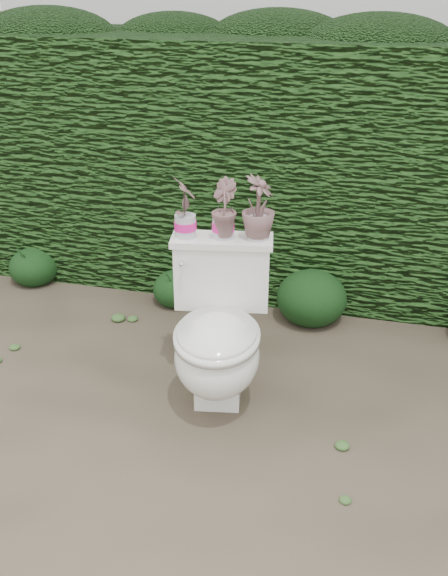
% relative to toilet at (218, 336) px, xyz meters
% --- Properties ---
extents(ground, '(60.00, 60.00, 0.00)m').
position_rel_toilet_xyz_m(ground, '(-0.12, -0.09, -0.36)').
color(ground, brown).
rests_on(ground, ground).
extents(hedge, '(8.00, 1.00, 1.60)m').
position_rel_toilet_xyz_m(hedge, '(-0.12, 1.51, 0.44)').
color(hedge, '#2C5B1E').
rests_on(hedge, ground).
extents(toilet, '(0.56, 0.75, 0.78)m').
position_rel_toilet_xyz_m(toilet, '(0.00, 0.00, 0.00)').
color(toilet, white).
rests_on(toilet, ground).
extents(potted_plant_left, '(0.15, 0.18, 0.29)m').
position_rel_toilet_xyz_m(potted_plant_left, '(-0.22, 0.21, 0.56)').
color(potted_plant_left, '#1F632A').
rests_on(potted_plant_left, toilet).
extents(potted_plant_center, '(0.18, 0.19, 0.28)m').
position_rel_toilet_xyz_m(potted_plant_center, '(-0.04, 0.24, 0.56)').
color(potted_plant_center, '#1F632A').
rests_on(potted_plant_center, toilet).
extents(potted_plant_right, '(0.18, 0.18, 0.30)m').
position_rel_toilet_xyz_m(potted_plant_right, '(0.13, 0.27, 0.57)').
color(potted_plant_right, '#1F632A').
rests_on(potted_plant_right, toilet).
extents(liriope_clump_1, '(0.34, 0.34, 0.27)m').
position_rel_toilet_xyz_m(liriope_clump_1, '(-1.58, 1.00, -0.22)').
color(liriope_clump_1, '#183C15').
rests_on(liriope_clump_1, ground).
extents(liriope_clump_2, '(0.31, 0.31, 0.25)m').
position_rel_toilet_xyz_m(liriope_clump_2, '(-0.52, 0.94, -0.23)').
color(liriope_clump_2, '#183C15').
rests_on(liriope_clump_2, ground).
extents(liriope_clump_3, '(0.43, 0.43, 0.34)m').
position_rel_toilet_xyz_m(liriope_clump_3, '(0.35, 0.93, -0.18)').
color(liriope_clump_3, '#183C15').
rests_on(liriope_clump_3, ground).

